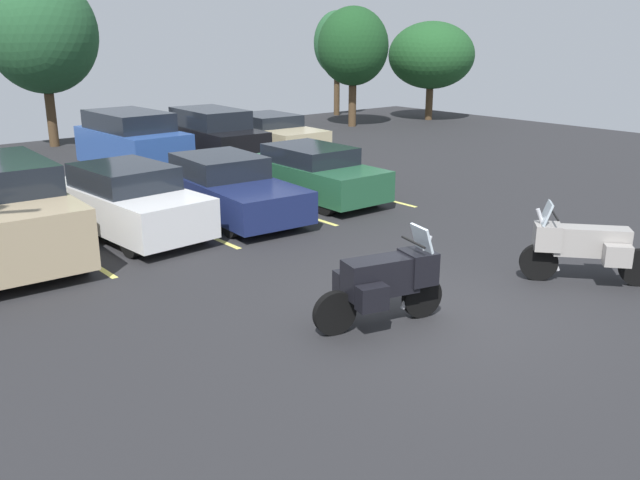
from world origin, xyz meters
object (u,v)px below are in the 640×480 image
car_white (128,201)px  car_navy (226,188)px  car_green (312,173)px  car_far_black (213,137)px  motorcycle_second (585,246)px  car_tan (4,211)px  motorcycle_touring (386,281)px  car_far_champagne (270,134)px  car_far_blue (132,142)px

car_white → car_navy: size_ratio=0.88×
car_green → car_far_black: 6.08m
motorcycle_second → car_green: motorcycle_second is taller
car_tan → car_green: size_ratio=1.08×
motorcycle_touring → car_far_champagne: bearing=60.3°
motorcycle_second → car_white: (-4.77, 7.92, 0.06)m
motorcycle_touring → car_far_champagne: (7.61, 13.34, -0.01)m
car_far_black → car_far_champagne: bearing=9.1°
car_tan → car_green: 7.63m
car_green → car_far_black: (0.70, 6.03, 0.19)m
car_green → car_far_blue: 6.79m
car_navy → motorcycle_touring: bearing=-103.3°
car_white → car_navy: car_white is taller
car_tan → car_far_black: 10.28m
motorcycle_touring → car_far_champagne: 15.36m
motorcycle_second → car_tan: bearing=132.8°
car_navy → car_green: car_navy is taller
car_white → car_far_blue: bearing=64.0°
car_far_blue → car_far_black: (2.67, -0.46, -0.05)m
car_far_black → motorcycle_second: bearing=-94.2°
motorcycle_touring → car_navy: motorcycle_touring is taller
motorcycle_second → car_green: bearing=87.6°
motorcycle_second → car_green: 7.86m
car_tan → car_far_blue: size_ratio=1.10×
car_navy → car_far_blue: 6.45m
motorcycle_touring → car_white: 7.00m
motorcycle_touring → car_tan: (-3.38, 6.89, 0.25)m
motorcycle_touring → car_white: size_ratio=0.49×
motorcycle_touring → car_green: motorcycle_touring is taller
car_tan → car_white: 2.54m
motorcycle_touring → car_far_black: car_far_black is taller
car_far_blue → car_tan: bearing=-131.1°
car_navy → car_green: (2.60, -0.08, 0.03)m
car_tan → car_far_blue: 8.61m
motorcycle_second → car_navy: motorcycle_second is taller
motorcycle_touring → car_navy: bearing=76.7°
motorcycle_touring → car_green: size_ratio=0.49×
motorcycle_touring → car_far_black: bearing=69.0°
motorcycle_touring → car_green: 8.09m
car_navy → motorcycle_second: bearing=-74.0°
car_tan → car_green: car_tan is taller
motorcycle_touring → car_tan: size_ratio=0.45×
motorcycle_touring → car_far_blue: bearing=80.3°
car_far_blue → car_white: bearing=-116.0°
car_tan → car_white: (2.53, 0.06, -0.21)m
car_tan → motorcycle_touring: bearing=-63.9°
car_white → car_green: 5.10m
car_navy → car_far_black: car_far_black is taller
motorcycle_touring → car_far_champagne: size_ratio=0.45×
car_white → motorcycle_second: bearing=-59.0°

